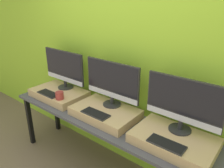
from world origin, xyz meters
TOP-DOWN VIEW (x-y plane):
  - wall_back at (0.00, 0.63)m, footprint 8.00×0.04m
  - workbench at (0.00, 0.28)m, footprint 2.38×0.56m
  - wooden_riser_left at (-0.75, 0.29)m, footprint 0.67×0.44m
  - monitor_left at (-0.75, 0.41)m, footprint 0.65×0.19m
  - keyboard_left at (-0.75, 0.15)m, footprint 0.29×0.13m
  - mug at (-0.55, 0.15)m, footprint 0.09×0.09m
  - wooden_riser_center at (0.00, 0.29)m, footprint 0.67×0.44m
  - monitor_center at (0.00, 0.41)m, footprint 0.65×0.19m
  - keyboard_center at (0.00, 0.15)m, footprint 0.29×0.13m
  - wooden_riser_right at (0.75, 0.29)m, footprint 0.67×0.44m
  - monitor_right at (0.75, 0.41)m, footprint 0.65×0.19m
  - keyboard_right at (0.75, 0.15)m, footprint 0.29×0.13m

SIDE VIEW (x-z plane):
  - workbench at x=0.00m, z-range 0.29..1.02m
  - wooden_riser_left at x=-0.75m, z-range 0.73..0.82m
  - wooden_riser_center at x=0.00m, z-range 0.73..0.82m
  - wooden_riser_right at x=0.75m, z-range 0.73..0.82m
  - keyboard_left at x=-0.75m, z-range 0.82..0.83m
  - keyboard_center at x=0.00m, z-range 0.82..0.83m
  - keyboard_right at x=0.75m, z-range 0.82..0.83m
  - mug at x=-0.55m, z-range 0.82..0.90m
  - monitor_left at x=-0.75m, z-range 0.84..1.32m
  - monitor_center at x=0.00m, z-range 0.84..1.32m
  - monitor_right at x=0.75m, z-range 0.84..1.32m
  - wall_back at x=0.00m, z-range 0.00..2.60m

